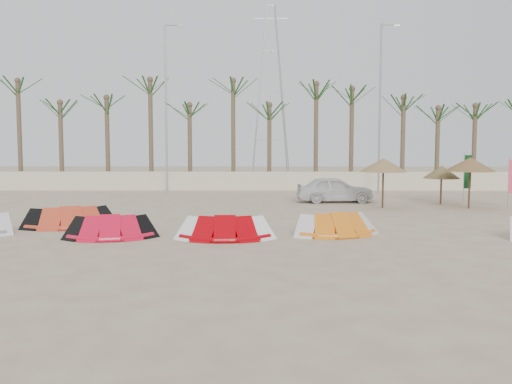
{
  "coord_description": "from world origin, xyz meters",
  "views": [
    {
      "loc": [
        0.17,
        -17.61,
        3.4
      ],
      "look_at": [
        0.0,
        6.0,
        1.3
      ],
      "focal_mm": 40.0,
      "sensor_mm": 36.0,
      "label": 1
    }
  ],
  "objects_px": {
    "kite_red_mid": "(113,225)",
    "parasol_right": "(441,172)",
    "kite_red_left": "(73,216)",
    "kite_orange": "(336,223)",
    "parasol_left": "(383,165)",
    "parasol_mid": "(470,164)",
    "kite_red_right": "(226,226)",
    "car": "(335,189)"
  },
  "relations": [
    {
      "from": "kite_red_mid",
      "to": "parasol_right",
      "type": "bearing_deg",
      "value": 35.58
    },
    {
      "from": "parasol_mid",
      "to": "kite_orange",
      "type": "bearing_deg",
      "value": -133.7
    },
    {
      "from": "kite_red_right",
      "to": "kite_orange",
      "type": "distance_m",
      "value": 4.09
    },
    {
      "from": "kite_orange",
      "to": "parasol_mid",
      "type": "height_order",
      "value": "parasol_mid"
    },
    {
      "from": "kite_red_mid",
      "to": "car",
      "type": "distance_m",
      "value": 15.04
    },
    {
      "from": "kite_red_right",
      "to": "parasol_mid",
      "type": "distance_m",
      "value": 15.03
    },
    {
      "from": "kite_red_right",
      "to": "parasol_right",
      "type": "height_order",
      "value": "parasol_right"
    },
    {
      "from": "kite_red_right",
      "to": "car",
      "type": "xyz_separation_m",
      "value": [
        5.4,
        11.83,
        0.3
      ]
    },
    {
      "from": "kite_red_mid",
      "to": "parasol_left",
      "type": "distance_m",
      "value": 14.75
    },
    {
      "from": "parasol_right",
      "to": "kite_red_left",
      "type": "bearing_deg",
      "value": -154.88
    },
    {
      "from": "parasol_left",
      "to": "parasol_right",
      "type": "bearing_deg",
      "value": 26.27
    },
    {
      "from": "kite_red_left",
      "to": "kite_orange",
      "type": "height_order",
      "value": "same"
    },
    {
      "from": "car",
      "to": "kite_orange",
      "type": "bearing_deg",
      "value": 169.34
    },
    {
      "from": "parasol_left",
      "to": "parasol_mid",
      "type": "height_order",
      "value": "parasol_mid"
    },
    {
      "from": "kite_orange",
      "to": "parasol_left",
      "type": "bearing_deg",
      "value": 67.27
    },
    {
      "from": "parasol_right",
      "to": "car",
      "type": "xyz_separation_m",
      "value": [
        -5.63,
        0.96,
        -1.03
      ]
    },
    {
      "from": "kite_red_mid",
      "to": "kite_red_right",
      "type": "xyz_separation_m",
      "value": [
        4.02,
        -0.11,
        0.0
      ]
    },
    {
      "from": "kite_red_right",
      "to": "parasol_right",
      "type": "bearing_deg",
      "value": 44.59
    },
    {
      "from": "kite_orange",
      "to": "car",
      "type": "height_order",
      "value": "car"
    },
    {
      "from": "parasol_mid",
      "to": "car",
      "type": "height_order",
      "value": "parasol_mid"
    },
    {
      "from": "kite_red_mid",
      "to": "car",
      "type": "relative_size",
      "value": 0.79
    },
    {
      "from": "kite_red_mid",
      "to": "car",
      "type": "height_order",
      "value": "car"
    },
    {
      "from": "kite_red_left",
      "to": "kite_red_right",
      "type": "relative_size",
      "value": 1.17
    },
    {
      "from": "parasol_mid",
      "to": "car",
      "type": "distance_m",
      "value": 7.22
    },
    {
      "from": "kite_red_left",
      "to": "car",
      "type": "bearing_deg",
      "value": 37.81
    },
    {
      "from": "kite_orange",
      "to": "car",
      "type": "distance_m",
      "value": 11.12
    },
    {
      "from": "car",
      "to": "parasol_right",
      "type": "bearing_deg",
      "value": -103.2
    },
    {
      "from": "kite_red_mid",
      "to": "parasol_mid",
      "type": "relative_size",
      "value": 1.29
    },
    {
      "from": "kite_red_right",
      "to": "parasol_right",
      "type": "distance_m",
      "value": 15.54
    },
    {
      "from": "kite_red_right",
      "to": "car",
      "type": "bearing_deg",
      "value": 65.48
    },
    {
      "from": "kite_red_left",
      "to": "parasol_mid",
      "type": "relative_size",
      "value": 1.51
    },
    {
      "from": "kite_red_mid",
      "to": "kite_red_left",
      "type": "bearing_deg",
      "value": 131.16
    },
    {
      "from": "kite_red_left",
      "to": "kite_red_mid",
      "type": "height_order",
      "value": "same"
    },
    {
      "from": "parasol_left",
      "to": "parasol_right",
      "type": "height_order",
      "value": "parasol_left"
    },
    {
      "from": "parasol_left",
      "to": "parasol_right",
      "type": "distance_m",
      "value": 3.95
    },
    {
      "from": "kite_orange",
      "to": "parasol_mid",
      "type": "bearing_deg",
      "value": 46.3
    },
    {
      "from": "kite_red_left",
      "to": "kite_red_mid",
      "type": "relative_size",
      "value": 1.17
    },
    {
      "from": "kite_red_left",
      "to": "kite_red_right",
      "type": "xyz_separation_m",
      "value": [
        6.32,
        -2.74,
        -0.0
      ]
    },
    {
      "from": "parasol_left",
      "to": "parasol_mid",
      "type": "xyz_separation_m",
      "value": [
        4.37,
        -0.1,
        0.03
      ]
    },
    {
      "from": "kite_orange",
      "to": "parasol_right",
      "type": "height_order",
      "value": "parasol_right"
    },
    {
      "from": "parasol_left",
      "to": "parasol_mid",
      "type": "bearing_deg",
      "value": -1.33
    },
    {
      "from": "parasol_mid",
      "to": "kite_red_mid",
      "type": "bearing_deg",
      "value": -150.69
    }
  ]
}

